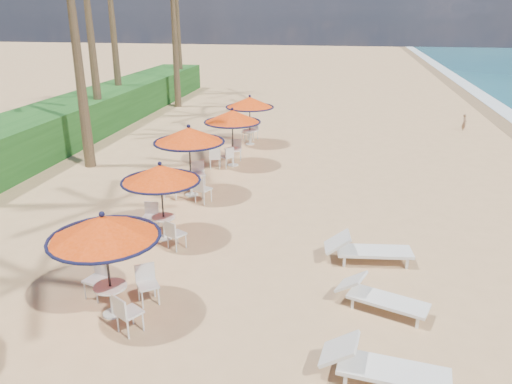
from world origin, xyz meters
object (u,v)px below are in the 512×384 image
lounger_mid (379,296)px  lounger_far (365,249)px  lounger_near (380,366)px  station_2 (189,144)px  station_1 (159,183)px  station_0 (107,240)px  station_3 (231,124)px  station_4 (250,106)px

lounger_mid → lounger_far: lounger_far is taller
lounger_near → station_2: bearing=133.2°
station_1 → lounger_far: station_1 is taller
station_1 → station_2: (-0.24, 3.45, 0.17)m
station_0 → station_3: size_ratio=0.99×
station_3 → station_4: 3.50m
lounger_far → station_1: bearing=169.2°
lounger_mid → lounger_far: 2.11m
station_3 → lounger_mid: station_3 is taller
station_1 → lounger_far: bearing=-4.2°
station_2 → station_0: bearing=-85.9°
station_3 → lounger_far: (5.12, -7.46, -1.37)m
lounger_near → lounger_far: 4.39m
station_2 → station_3: 3.66m
lounger_far → station_3: bearing=117.8°
station_3 → lounger_mid: bearing=-60.8°
station_2 → lounger_mid: bearing=-45.0°
station_1 → lounger_mid: 6.36m
station_0 → lounger_near: station_0 is taller
station_4 → station_0: bearing=-90.7°
station_0 → station_2: 7.09m
station_0 → lounger_mid: station_0 is taller
lounger_near → station_4: bearing=116.4°
station_1 → lounger_far: 5.64m
station_1 → lounger_mid: size_ratio=1.11×
station_0 → station_2: bearing=94.1°
station_2 → station_1: bearing=-86.0°
station_0 → lounger_far: bearing=31.8°
station_0 → lounger_mid: 5.73m
station_0 → station_3: 10.69m
station_1 → station_3: 7.07m
station_0 → station_4: bearing=89.3°
station_2 → station_4: station_2 is taller
lounger_near → lounger_far: bearing=99.5°
station_0 → lounger_far: (5.21, 3.23, -1.34)m
station_2 → station_4: bearing=84.6°
lounger_mid → lounger_far: (-0.23, 2.10, 0.04)m
station_0 → lounger_far: station_0 is taller
station_1 → lounger_near: 7.48m
station_0 → station_3: station_3 is taller
station_1 → station_3: bearing=87.1°
lounger_far → station_0: bearing=-154.8°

